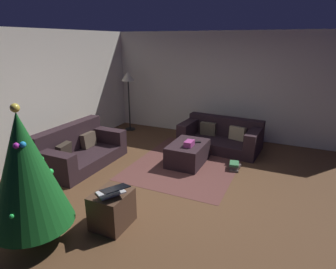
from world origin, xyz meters
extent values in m
plane|color=brown|center=(0.00, 0.00, 0.00)|extent=(6.40, 6.40, 0.00)
cube|color=silver|center=(0.00, 3.14, 1.30)|extent=(6.40, 0.12, 2.60)
cube|color=silver|center=(3.14, 0.00, 1.30)|extent=(0.12, 6.40, 2.60)
cube|color=#2D1E23|center=(0.15, 2.15, 0.12)|extent=(1.77, 0.93, 0.24)
cube|color=#2D1E23|center=(0.15, 2.49, 0.51)|extent=(1.77, 0.25, 0.54)
cube|color=#2D1E23|center=(0.91, 2.15, 0.39)|extent=(0.24, 0.92, 0.30)
cube|color=#2D1E23|center=(-0.62, 2.15, 0.39)|extent=(0.24, 0.92, 0.30)
cube|color=brown|center=(0.50, 2.29, 0.39)|extent=(0.36, 0.15, 0.31)
cube|color=#372D24|center=(-0.21, 2.29, 0.39)|extent=(0.38, 0.22, 0.31)
cube|color=#2D1E23|center=(2.15, -0.10, 0.12)|extent=(1.07, 1.83, 0.24)
cube|color=#2D1E23|center=(2.50, -0.12, 0.45)|extent=(0.36, 1.77, 0.44)
cube|color=#2D1E23|center=(2.10, -0.86, 0.40)|extent=(0.96, 0.31, 0.33)
cube|color=#2D1E23|center=(2.20, 0.66, 0.40)|extent=(0.96, 0.31, 0.33)
cube|color=tan|center=(2.28, -0.46, 0.39)|extent=(0.22, 0.38, 0.31)
cube|color=brown|center=(2.33, 0.24, 0.39)|extent=(0.16, 0.36, 0.31)
cube|color=#2D1E23|center=(1.10, 0.28, 0.21)|extent=(0.94, 0.66, 0.42)
cube|color=#B23F8C|center=(0.97, 0.21, 0.47)|extent=(0.24, 0.15, 0.11)
cube|color=black|center=(1.22, 0.14, 0.43)|extent=(0.13, 0.16, 0.02)
cylinder|color=brown|center=(-1.90, 1.14, 0.13)|extent=(0.10, 0.10, 0.26)
cone|color=#14561E|center=(-1.90, 1.14, 0.96)|extent=(0.96, 0.96, 1.39)
sphere|color=green|center=(-2.24, 1.02, 0.60)|extent=(0.05, 0.05, 0.05)
sphere|color=green|center=(-1.66, 1.22, 0.83)|extent=(0.06, 0.06, 0.06)
sphere|color=#CC33BF|center=(-2.00, 1.09, 1.31)|extent=(0.07, 0.07, 0.07)
sphere|color=#2699E5|center=(-1.95, 1.05, 1.31)|extent=(0.07, 0.07, 0.07)
sphere|color=green|center=(-1.73, 1.07, 1.05)|extent=(0.06, 0.06, 0.06)
sphere|color=green|center=(-1.65, 1.04, 0.85)|extent=(0.08, 0.08, 0.08)
sphere|color=#2699E5|center=(-1.64, 1.12, 0.78)|extent=(0.08, 0.08, 0.08)
sphere|color=#F2D84C|center=(-1.90, 1.14, 1.70)|extent=(0.10, 0.10, 0.10)
cube|color=#4C3323|center=(-1.24, 0.47, 0.24)|extent=(0.52, 0.44, 0.48)
cube|color=silver|center=(-1.24, 0.47, 0.49)|extent=(0.41, 0.36, 0.02)
cube|color=black|center=(-1.31, 0.35, 0.61)|extent=(0.40, 0.36, 0.06)
cube|color=#4C423D|center=(1.18, -0.64, 0.02)|extent=(0.32, 0.24, 0.04)
cube|color=#4C423D|center=(1.20, -0.65, 0.06)|extent=(0.26, 0.22, 0.05)
cube|color=#387A47|center=(1.21, -0.64, 0.11)|extent=(0.27, 0.21, 0.05)
cylinder|color=black|center=(2.57, 2.57, 0.01)|extent=(0.28, 0.28, 0.02)
cylinder|color=black|center=(2.57, 2.57, 0.68)|extent=(0.04, 0.04, 1.36)
cone|color=beige|center=(2.57, 2.57, 1.48)|extent=(0.36, 0.36, 0.24)
cube|color=brown|center=(1.10, 0.28, 0.00)|extent=(2.60, 2.00, 0.01)
camera|label=1|loc=(-3.91, -1.59, 2.39)|focal=30.43mm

